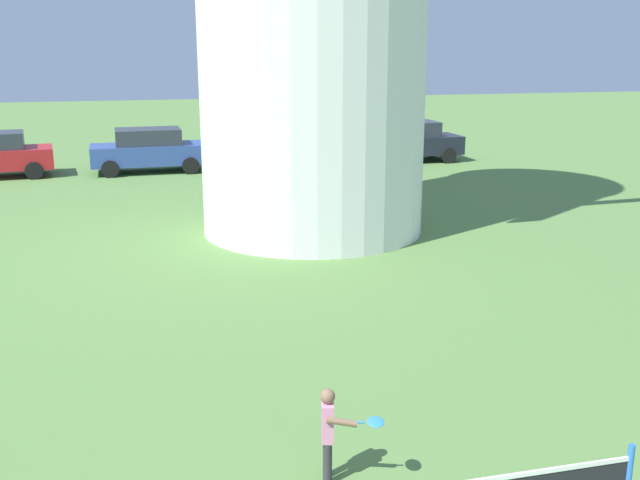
{
  "coord_description": "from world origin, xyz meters",
  "views": [
    {
      "loc": [
        -1.57,
        -3.24,
        4.53
      ],
      "look_at": [
        0.2,
        3.78,
        2.61
      ],
      "focal_mm": 41.83,
      "sensor_mm": 36.0,
      "label": 1
    }
  ],
  "objects": [
    {
      "name": "parked_car_black",
      "position": [
        8.77,
        24.2,
        0.81
      ],
      "size": [
        4.33,
        1.94,
        1.56
      ],
      "color": "#1E232D",
      "rests_on": "ground_plane"
    },
    {
      "name": "player_far",
      "position": [
        0.25,
        3.56,
        0.6
      ],
      "size": [
        0.65,
        0.56,
        1.06
      ],
      "color": "#333338",
      "rests_on": "ground_plane"
    },
    {
      "name": "parked_car_blue",
      "position": [
        -1.04,
        24.14,
        0.81
      ],
      "size": [
        4.1,
        1.96,
        1.56
      ],
      "color": "#334C99",
      "rests_on": "ground_plane"
    },
    {
      "name": "parked_car_green",
      "position": [
        4.19,
        24.17,
        0.81
      ],
      "size": [
        4.57,
        2.22,
        1.56
      ],
      "color": "#1E6638",
      "rests_on": "ground_plane"
    }
  ]
}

